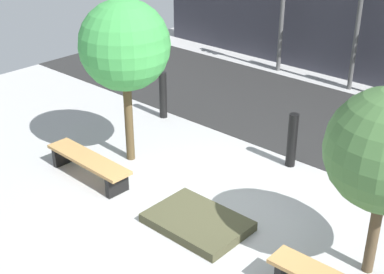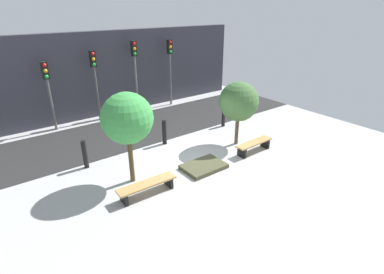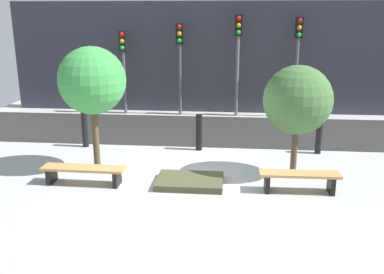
# 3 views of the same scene
# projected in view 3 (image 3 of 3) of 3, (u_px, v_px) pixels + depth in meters

# --- Properties ---
(ground_plane) EXTENTS (18.00, 18.00, 0.00)m
(ground_plane) POSITION_uv_depth(u_px,v_px,m) (192.00, 178.00, 10.58)
(ground_plane) COLOR #AAAAAA
(road_strip) EXTENTS (18.00, 4.05, 0.01)m
(road_strip) POSITION_uv_depth(u_px,v_px,m) (204.00, 130.00, 14.93)
(road_strip) COLOR #262626
(road_strip) RESTS_ON ground
(building_facade) EXTENTS (16.20, 0.50, 4.40)m
(building_facade) POSITION_uv_depth(u_px,v_px,m) (210.00, 58.00, 17.34)
(building_facade) COLOR #33333D
(building_facade) RESTS_ON ground
(bench_left) EXTENTS (1.98, 0.49, 0.43)m
(bench_left) POSITION_uv_depth(u_px,v_px,m) (84.00, 171.00, 10.11)
(bench_left) COLOR black
(bench_left) RESTS_ON ground
(bench_right) EXTENTS (1.81, 0.45, 0.46)m
(bench_right) POSITION_uv_depth(u_px,v_px,m) (299.00, 178.00, 9.65)
(bench_right) COLOR black
(bench_right) RESTS_ON ground
(planter_bed) EXTENTS (1.57, 1.10, 0.15)m
(planter_bed) POSITION_uv_depth(u_px,v_px,m) (190.00, 181.00, 10.14)
(planter_bed) COLOR #43422C
(planter_bed) RESTS_ON ground
(tree_behind_left_bench) EXTENTS (1.68, 1.68, 3.16)m
(tree_behind_left_bench) POSITION_uv_depth(u_px,v_px,m) (92.00, 81.00, 10.54)
(tree_behind_left_bench) COLOR #4E3E25
(tree_behind_left_bench) RESTS_ON ground
(tree_behind_right_bench) EXTENTS (1.66, 1.66, 2.76)m
(tree_behind_right_bench) POSITION_uv_depth(u_px,v_px,m) (298.00, 100.00, 10.19)
(tree_behind_right_bench) COLOR brown
(tree_behind_right_bench) RESTS_ON ground
(bollard_far_left) EXTENTS (0.18, 0.18, 1.09)m
(bollard_far_left) POSITION_uv_depth(u_px,v_px,m) (85.00, 129.00, 12.92)
(bollard_far_left) COLOR black
(bollard_far_left) RESTS_ON ground
(bollard_left) EXTENTS (0.19, 0.19, 1.08)m
(bollard_left) POSITION_uv_depth(u_px,v_px,m) (199.00, 132.00, 12.61)
(bollard_left) COLOR black
(bollard_left) RESTS_ON ground
(bollard_center) EXTENTS (0.18, 0.18, 0.91)m
(bollard_center) POSITION_uv_depth(u_px,v_px,m) (319.00, 138.00, 12.31)
(bollard_center) COLOR black
(bollard_center) RESTS_ON ground
(traffic_light_west) EXTENTS (0.28, 0.27, 3.28)m
(traffic_light_west) POSITION_uv_depth(u_px,v_px,m) (123.00, 57.00, 16.81)
(traffic_light_west) COLOR #545454
(traffic_light_west) RESTS_ON ground
(traffic_light_mid_west) EXTENTS (0.28, 0.27, 3.57)m
(traffic_light_mid_west) POSITION_uv_depth(u_px,v_px,m) (180.00, 52.00, 16.56)
(traffic_light_mid_west) COLOR #4B4B4B
(traffic_light_mid_west) RESTS_ON ground
(traffic_light_mid_east) EXTENTS (0.28, 0.27, 3.88)m
(traffic_light_mid_east) POSITION_uv_depth(u_px,v_px,m) (238.00, 48.00, 16.30)
(traffic_light_mid_east) COLOR slate
(traffic_light_mid_east) RESTS_ON ground
(traffic_light_east) EXTENTS (0.28, 0.27, 3.80)m
(traffic_light_east) POSITION_uv_depth(u_px,v_px,m) (298.00, 49.00, 16.11)
(traffic_light_east) COLOR #575757
(traffic_light_east) RESTS_ON ground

